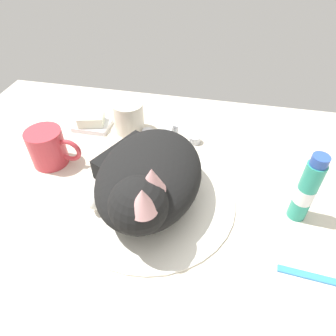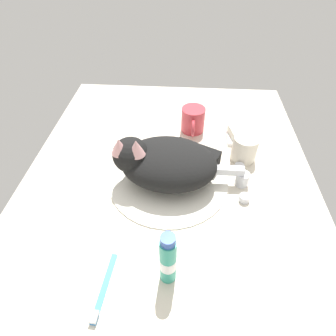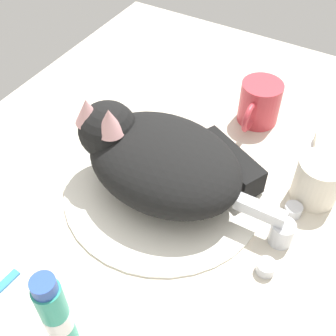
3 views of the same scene
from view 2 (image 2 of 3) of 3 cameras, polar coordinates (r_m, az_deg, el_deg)
ground_plane at (r=80.37cm, az=0.12°, el=-3.29°), size 110.00×82.50×3.00cm
sink_basin at (r=78.96cm, az=0.12°, el=-2.32°), size 33.11×33.11×0.89cm
faucet at (r=78.91cm, az=14.10°, el=-1.86°), size 14.59×9.56×6.01cm
cat at (r=74.75cm, az=-0.87°, el=1.34°), size 23.33×29.52×14.89cm
coffee_mug at (r=95.49cm, az=5.07°, el=9.64°), size 11.77×7.75×8.27cm
rinse_cup at (r=86.64cm, az=15.21°, el=3.85°), size 7.42×7.42×7.77cm
soap_dish at (r=96.17cm, az=13.68°, el=6.14°), size 9.00×6.40×1.20cm
soap_bar at (r=95.08cm, az=13.87°, el=7.04°), size 7.29×6.13×2.55cm
toothpaste_bottle at (r=57.12cm, az=-0.00°, el=-18.07°), size 3.40×3.40×14.60cm
toothbrush at (r=62.76cm, az=-13.02°, el=-22.99°), size 14.53×2.49×1.60cm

